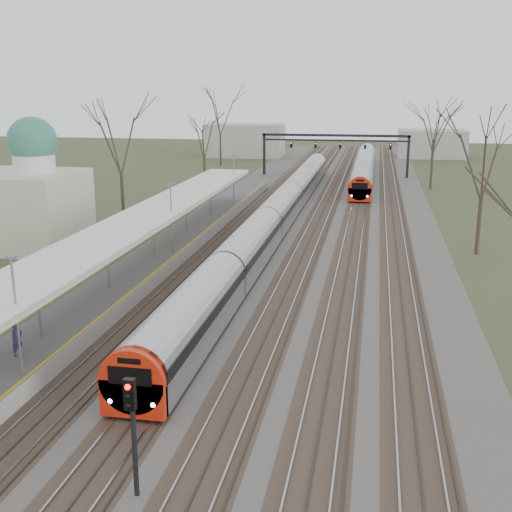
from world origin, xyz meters
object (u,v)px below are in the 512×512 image
(signal_post, at_px, (132,420))
(train_near, at_px, (279,210))
(passenger, at_px, (17,339))
(train_far, at_px, (364,167))

(signal_post, bearing_deg, train_near, 92.41)
(train_near, bearing_deg, signal_post, -87.59)
(passenger, xyz_separation_m, signal_post, (8.18, -7.33, 0.93))
(train_far, relative_size, signal_post, 11.03)
(passenger, height_order, signal_post, signal_post)
(train_far, bearing_deg, passenger, -100.99)
(train_far, height_order, signal_post, signal_post)
(train_far, bearing_deg, signal_post, -93.93)
(train_near, relative_size, train_far, 1.66)
(train_far, bearing_deg, train_near, -101.35)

